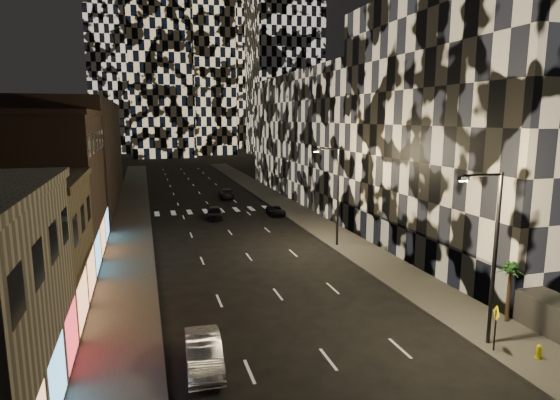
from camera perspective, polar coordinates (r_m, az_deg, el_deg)
sidewalk_left at (r=60.05m, az=-17.64°, el=-1.71°), size 4.00×120.00×0.15m
sidewalk_right at (r=62.76m, az=0.92°, el=-0.74°), size 4.00×120.00×0.15m
curb_left at (r=60.03m, az=-15.64°, el=-1.61°), size 0.20×120.00×0.15m
curb_right at (r=62.18m, az=-0.93°, el=-0.84°), size 0.20×120.00×0.15m
retail_brown at (r=43.64m, az=-27.66°, el=1.23°), size 10.00×15.00×12.00m
retail_filler_left at (r=69.58m, az=-23.58°, el=5.24°), size 10.00×40.00×14.00m
midrise_right at (r=43.78m, az=24.22°, el=8.11°), size 16.00×25.00×22.00m
midrise_base at (r=40.56m, az=14.91°, el=-5.03°), size 0.60×25.00×3.00m
midrise_filler_right at (r=71.76m, az=6.97°, el=7.72°), size 16.00×40.00×18.00m
streetlight_near at (r=26.00m, az=24.39°, el=-5.27°), size 2.55×0.25×9.00m
streetlight_far at (r=42.79m, az=6.79°, el=1.29°), size 2.55×0.25×9.00m
car_silver_parked at (r=23.65m, az=-9.27°, el=-17.93°), size 1.88×4.79×1.55m
car_dark_midlane at (r=55.77m, az=-7.97°, el=-1.53°), size 2.18×4.39×1.44m
car_dark_oncoming at (r=69.76m, az=-6.57°, el=0.82°), size 2.45×5.10×1.43m
car_dark_rightlane at (r=57.28m, az=-0.51°, el=-1.30°), size 1.93×3.99×1.10m
fire_hydrant at (r=27.23m, az=29.01°, el=-15.88°), size 0.35×0.33×0.71m
ped_sign at (r=26.56m, az=24.83°, el=-13.20°), size 0.38×0.74×2.39m
palm_tree at (r=30.02m, az=26.30°, el=-7.96°), size 1.77×1.81×3.54m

